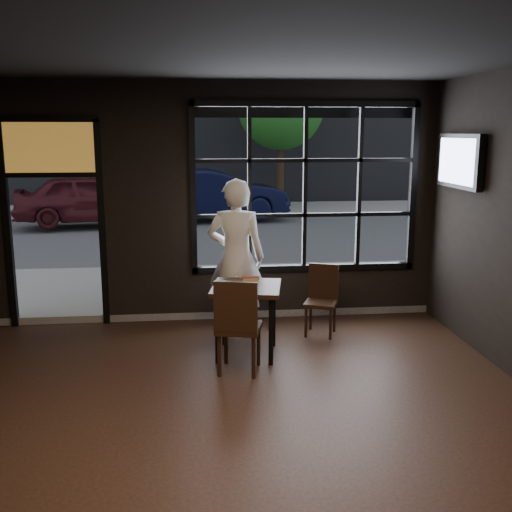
{
  "coord_description": "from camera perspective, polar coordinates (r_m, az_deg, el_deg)",
  "views": [
    {
      "loc": [
        -0.3,
        -4.45,
        2.54
      ],
      "look_at": [
        0.4,
        2.2,
        1.15
      ],
      "focal_mm": 42.0,
      "sensor_mm": 36.0,
      "label": 1
    }
  ],
  "objects": [
    {
      "name": "window_frame",
      "position": [
        8.12,
        4.68,
        6.48
      ],
      "size": [
        3.06,
        0.12,
        2.28
      ],
      "primitive_type": "cube",
      "color": "black",
      "rests_on": "ground"
    },
    {
      "name": "hotdog",
      "position": [
        6.96,
        -0.54,
        -2.28
      ],
      "size": [
        0.2,
        0.09,
        0.06
      ],
      "primitive_type": null,
      "rotation": [
        0.0,
        0.0,
        -0.04
      ],
      "color": "tan",
      "rests_on": "cafe_table"
    },
    {
      "name": "cafe_table",
      "position": [
        6.93,
        -0.92,
        -6.12
      ],
      "size": [
        0.89,
        0.89,
        0.83
      ],
      "primitive_type": "cube",
      "rotation": [
        0.0,
        0.0,
        -0.18
      ],
      "color": "black",
      "rests_on": "floor"
    },
    {
      "name": "street_asphalt",
      "position": [
        28.57,
        -5.45,
        6.56
      ],
      "size": [
        60.0,
        41.0,
        0.04
      ],
      "primitive_type": "cube",
      "color": "#545456",
      "rests_on": "ground"
    },
    {
      "name": "navy_car",
      "position": [
        17.31,
        -4.01,
        5.92
      ],
      "size": [
        4.3,
        1.82,
        1.38
      ],
      "primitive_type": "imported",
      "rotation": [
        0.0,
        0.0,
        1.66
      ],
      "color": "black",
      "rests_on": "street_asphalt"
    },
    {
      "name": "chair_window",
      "position": [
        7.63,
        6.19,
        -4.27
      ],
      "size": [
        0.5,
        0.5,
        0.89
      ],
      "primitive_type": "cube",
      "rotation": [
        0.0,
        0.0,
        -0.39
      ],
      "color": "black",
      "rests_on": "floor"
    },
    {
      "name": "maroon_car",
      "position": [
        16.77,
        -15.43,
        5.29
      ],
      "size": [
        4.15,
        2.12,
        1.35
      ],
      "primitive_type": "imported",
      "rotation": [
        0.0,
        0.0,
        1.71
      ],
      "color": "#48151B",
      "rests_on": "street_asphalt"
    },
    {
      "name": "tree_right",
      "position": [
        19.6,
        2.38,
        14.01
      ],
      "size": [
        2.76,
        2.76,
        4.71
      ],
      "color": "#332114",
      "rests_on": "street_asphalt"
    },
    {
      "name": "tree_left",
      "position": [
        19.85,
        -13.81,
        11.8
      ],
      "size": [
        2.22,
        2.22,
        3.8
      ],
      "color": "#332114",
      "rests_on": "street_asphalt"
    },
    {
      "name": "tv",
      "position": [
        7.75,
        18.86,
        8.54
      ],
      "size": [
        0.13,
        1.12,
        0.65
      ],
      "primitive_type": "cube",
      "color": "black",
      "rests_on": "wall_right"
    },
    {
      "name": "ceiling",
      "position": [
        4.51,
        -2.25,
        20.27
      ],
      "size": [
        6.0,
        7.0,
        0.02
      ],
      "primitive_type": "cube",
      "color": "black",
      "rests_on": "ground"
    },
    {
      "name": "chair_near",
      "position": [
        6.43,
        -1.62,
        -6.54
      ],
      "size": [
        0.55,
        0.55,
        1.05
      ],
      "primitive_type": "cube",
      "rotation": [
        0.0,
        0.0,
        2.89
      ],
      "color": "black",
      "rests_on": "floor"
    },
    {
      "name": "cup",
      "position": [
        6.63,
        -3.16,
        -2.85
      ],
      "size": [
        0.13,
        0.13,
        0.1
      ],
      "primitive_type": "imported",
      "rotation": [
        0.0,
        0.0,
        0.08
      ],
      "color": "silver",
      "rests_on": "cafe_table"
    },
    {
      "name": "building_across",
      "position": [
        27.9,
        -5.74,
        21.94
      ],
      "size": [
        28.0,
        12.0,
        15.0
      ],
      "primitive_type": "cube",
      "color": "#5B5956",
      "rests_on": "ground"
    },
    {
      "name": "stained_transom",
      "position": [
        8.15,
        -19.06,
        9.78
      ],
      "size": [
        1.2,
        0.06,
        0.7
      ],
      "primitive_type": "cube",
      "color": "orange",
      "rests_on": "ground"
    },
    {
      "name": "floor",
      "position": [
        5.14,
        -1.95,
        -18.03
      ],
      "size": [
        6.0,
        7.0,
        0.02
      ],
      "primitive_type": "cube",
      "color": "black",
      "rests_on": "ground"
    },
    {
      "name": "man",
      "position": [
        7.53,
        -1.91,
        -0.13
      ],
      "size": [
        0.79,
        0.59,
        1.98
      ],
      "primitive_type": "imported",
      "rotation": [
        0.0,
        0.0,
        2.97
      ],
      "color": "white",
      "rests_on": "floor"
    }
  ]
}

